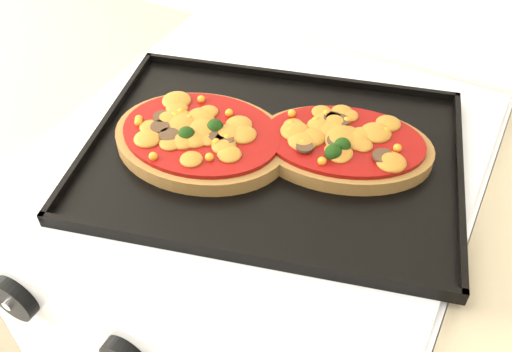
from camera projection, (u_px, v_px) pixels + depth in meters
The scene contains 6 objects.
stove at pixel (260, 320), 1.13m from camera, with size 0.60×0.60×0.91m, color silver.
control_panel at pixel (137, 344), 0.65m from camera, with size 0.60×0.02×0.09m, color silver.
knob_left at pixel (14, 299), 0.69m from camera, with size 0.06×0.06×0.02m, color black.
baking_tray at pixel (273, 153), 0.79m from camera, with size 0.51×0.37×0.02m, color black.
pizza_left at pixel (201, 137), 0.78m from camera, with size 0.25×0.19×0.04m, color brown, non-canonical shape.
pizza_right at pixel (344, 144), 0.77m from camera, with size 0.24×0.16×0.04m, color brown, non-canonical shape.
Camera 1 is at (0.28, 1.16, 1.45)m, focal length 40.00 mm.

